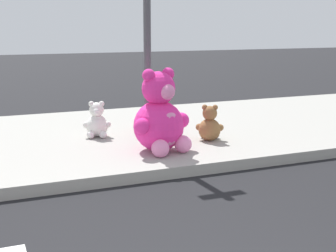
{
  "coord_description": "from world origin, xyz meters",
  "views": [
    {
      "loc": [
        -1.41,
        -2.27,
        1.9
      ],
      "look_at": [
        1.0,
        3.6,
        0.55
      ],
      "focal_mm": 51.22,
      "sensor_mm": 36.0,
      "label": 1
    }
  ],
  "objects_px": {
    "plush_white": "(97,123)",
    "plush_red": "(155,117)",
    "plush_brown": "(210,126)",
    "sign_pole": "(147,28)",
    "plush_pink_large": "(160,119)"
  },
  "relations": [
    {
      "from": "sign_pole",
      "to": "plush_pink_large",
      "type": "distance_m",
      "value": 1.36
    },
    {
      "from": "plush_white",
      "to": "plush_red",
      "type": "relative_size",
      "value": 0.88
    },
    {
      "from": "plush_red",
      "to": "plush_brown",
      "type": "xyz_separation_m",
      "value": [
        0.59,
        -0.83,
        -0.03
      ]
    },
    {
      "from": "sign_pole",
      "to": "plush_pink_large",
      "type": "relative_size",
      "value": 2.75
    },
    {
      "from": "plush_pink_large",
      "to": "plush_white",
      "type": "bearing_deg",
      "value": 116.89
    },
    {
      "from": "plush_pink_large",
      "to": "plush_red",
      "type": "height_order",
      "value": "plush_pink_large"
    },
    {
      "from": "sign_pole",
      "to": "plush_red",
      "type": "height_order",
      "value": "sign_pole"
    },
    {
      "from": "sign_pole",
      "to": "plush_white",
      "type": "xyz_separation_m",
      "value": [
        -0.64,
        0.61,
        -1.47
      ]
    },
    {
      "from": "plush_white",
      "to": "plush_brown",
      "type": "xyz_separation_m",
      "value": [
        1.54,
        -0.88,
        -0.0
      ]
    },
    {
      "from": "sign_pole",
      "to": "plush_red",
      "type": "bearing_deg",
      "value": 60.54
    },
    {
      "from": "plush_white",
      "to": "plush_red",
      "type": "xyz_separation_m",
      "value": [
        0.95,
        -0.05,
        0.03
      ]
    },
    {
      "from": "sign_pole",
      "to": "plush_brown",
      "type": "xyz_separation_m",
      "value": [
        0.91,
        -0.27,
        -1.47
      ]
    },
    {
      "from": "plush_brown",
      "to": "sign_pole",
      "type": "bearing_deg",
      "value": 163.33
    },
    {
      "from": "plush_white",
      "to": "plush_red",
      "type": "distance_m",
      "value": 0.96
    },
    {
      "from": "plush_white",
      "to": "plush_brown",
      "type": "relative_size",
      "value": 1.02
    }
  ]
}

